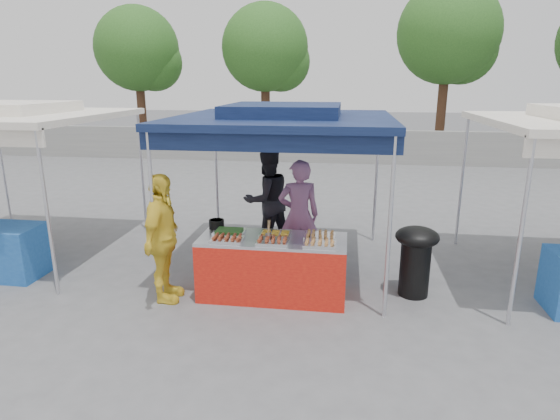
# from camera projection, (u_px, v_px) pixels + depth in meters

# --- Properties ---
(ground_plane) EXTENTS (80.00, 80.00, 0.00)m
(ground_plane) POSITION_uv_depth(u_px,v_px,m) (274.00, 292.00, 6.66)
(ground_plane) COLOR #5F6062
(back_wall) EXTENTS (40.00, 0.25, 1.20)m
(back_wall) POSITION_uv_depth(u_px,v_px,m) (321.00, 146.00, 16.98)
(back_wall) COLOR gray
(back_wall) RESTS_ON ground_plane
(main_canopy) EXTENTS (3.20, 3.20, 2.57)m
(main_canopy) POSITION_uv_depth(u_px,v_px,m) (284.00, 118.00, 6.95)
(main_canopy) COLOR silver
(main_canopy) RESTS_ON ground_plane
(tree_0) EXTENTS (3.48, 3.41, 5.86)m
(tree_0) POSITION_uv_depth(u_px,v_px,m) (141.00, 53.00, 19.27)
(tree_0) COLOR #452A1A
(tree_0) RESTS_ON ground_plane
(tree_1) EXTENTS (3.47, 3.40, 5.85)m
(tree_1) POSITION_uv_depth(u_px,v_px,m) (269.00, 52.00, 18.50)
(tree_1) COLOR #452A1A
(tree_1) RESTS_ON ground_plane
(tree_2) EXTENTS (3.81, 3.80, 6.54)m
(tree_2) POSITION_uv_depth(u_px,v_px,m) (452.00, 37.00, 17.63)
(tree_2) COLOR #452A1A
(tree_2) RESTS_ON ground_plane
(vendor_table) EXTENTS (2.00, 0.80, 0.85)m
(vendor_table) POSITION_uv_depth(u_px,v_px,m) (273.00, 267.00, 6.45)
(vendor_table) COLOR red
(vendor_table) RESTS_ON ground_plane
(food_tray_fl) EXTENTS (0.42, 0.30, 0.07)m
(food_tray_fl) POSITION_uv_depth(u_px,v_px,m) (227.00, 239.00, 6.17)
(food_tray_fl) COLOR silver
(food_tray_fl) RESTS_ON vendor_table
(food_tray_fm) EXTENTS (0.42, 0.30, 0.07)m
(food_tray_fm) POSITION_uv_depth(u_px,v_px,m) (273.00, 241.00, 6.09)
(food_tray_fm) COLOR silver
(food_tray_fm) RESTS_ON vendor_table
(food_tray_fr) EXTENTS (0.42, 0.30, 0.07)m
(food_tray_fr) POSITION_uv_depth(u_px,v_px,m) (320.00, 244.00, 6.01)
(food_tray_fr) COLOR silver
(food_tray_fr) RESTS_ON vendor_table
(food_tray_bl) EXTENTS (0.42, 0.30, 0.07)m
(food_tray_bl) POSITION_uv_depth(u_px,v_px,m) (229.00, 232.00, 6.46)
(food_tray_bl) COLOR silver
(food_tray_bl) RESTS_ON vendor_table
(food_tray_bm) EXTENTS (0.42, 0.30, 0.07)m
(food_tray_bm) POSITION_uv_depth(u_px,v_px,m) (276.00, 234.00, 6.39)
(food_tray_bm) COLOR silver
(food_tray_bm) RESTS_ON vendor_table
(food_tray_br) EXTENTS (0.42, 0.30, 0.07)m
(food_tray_br) POSITION_uv_depth(u_px,v_px,m) (320.00, 236.00, 6.31)
(food_tray_br) COLOR silver
(food_tray_br) RESTS_ON vendor_table
(cooking_pot) EXTENTS (0.22, 0.22, 0.13)m
(cooking_pot) POSITION_uv_depth(u_px,v_px,m) (217.00, 224.00, 6.73)
(cooking_pot) COLOR black
(cooking_pot) RESTS_ON vendor_table
(skewer_cup) EXTENTS (0.09, 0.09, 0.11)m
(skewer_cup) POSITION_uv_depth(u_px,v_px,m) (269.00, 238.00, 6.18)
(skewer_cup) COLOR silver
(skewer_cup) RESTS_ON vendor_table
(wok_burner) EXTENTS (0.59, 0.59, 1.00)m
(wok_burner) POSITION_uv_depth(u_px,v_px,m) (416.00, 255.00, 6.43)
(wok_burner) COLOR black
(wok_burner) RESTS_ON ground_plane
(crate_left) EXTENTS (0.54, 0.37, 0.32)m
(crate_left) POSITION_uv_depth(u_px,v_px,m) (261.00, 265.00, 7.19)
(crate_left) COLOR #153BAD
(crate_left) RESTS_ON ground_plane
(crate_right) EXTENTS (0.45, 0.32, 0.27)m
(crate_right) POSITION_uv_depth(u_px,v_px,m) (304.00, 272.00, 7.02)
(crate_right) COLOR #153BAD
(crate_right) RESTS_ON ground_plane
(crate_stacked) EXTENTS (0.43, 0.30, 0.26)m
(crate_stacked) POSITION_uv_depth(u_px,v_px,m) (305.00, 255.00, 6.95)
(crate_stacked) COLOR #153BAD
(crate_stacked) RESTS_ON crate_right
(vendor_woman) EXTENTS (0.72, 0.55, 1.76)m
(vendor_woman) POSITION_uv_depth(u_px,v_px,m) (299.00, 216.00, 7.27)
(vendor_woman) COLOR #925D87
(vendor_woman) RESTS_ON ground_plane
(helper_man) EXTENTS (1.11, 1.08, 1.80)m
(helper_man) POSITION_uv_depth(u_px,v_px,m) (267.00, 200.00, 8.14)
(helper_man) COLOR black
(helper_man) RESTS_ON ground_plane
(customer_person) EXTENTS (0.46, 1.04, 1.76)m
(customer_person) POSITION_uv_depth(u_px,v_px,m) (163.00, 239.00, 6.21)
(customer_person) COLOR yellow
(customer_person) RESTS_ON ground_plane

